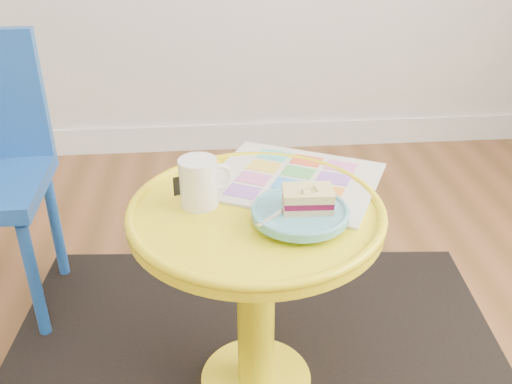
{
  "coord_description": "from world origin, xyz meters",
  "views": [
    {
      "loc": [
        0.42,
        -0.43,
        1.1
      ],
      "look_at": [
        0.51,
        0.58,
        0.54
      ],
      "focal_mm": 40.0,
      "sensor_mm": 36.0,
      "label": 1
    }
  ],
  "objects": [
    {
      "name": "rug",
      "position": [
        0.51,
        0.58,
        0.0
      ],
      "size": [
        1.38,
        1.19,
        0.01
      ],
      "primitive_type": "cube",
      "rotation": [
        0.0,
        0.0,
        -0.08
      ],
      "color": "black",
      "rests_on": "ground"
    },
    {
      "name": "side_table",
      "position": [
        0.51,
        0.58,
        0.36
      ],
      "size": [
        0.53,
        0.53,
        0.5
      ],
      "color": "yellow",
      "rests_on": "ground"
    },
    {
      "name": "newspaper",
      "position": [
        0.61,
        0.69,
        0.5
      ],
      "size": [
        0.46,
        0.43,
        0.01
      ],
      "primitive_type": "cube",
      "rotation": [
        0.0,
        0.0,
        -0.46
      ],
      "color": "silver",
      "rests_on": "side_table"
    },
    {
      "name": "mug",
      "position": [
        0.4,
        0.61,
        0.56
      ],
      "size": [
        0.11,
        0.08,
        0.1
      ],
      "rotation": [
        0.0,
        0.0,
        0.27
      ],
      "color": "white",
      "rests_on": "side_table"
    },
    {
      "name": "plate",
      "position": [
        0.59,
        0.52,
        0.52
      ],
      "size": [
        0.19,
        0.19,
        0.02
      ],
      "color": "#55A6B4",
      "rests_on": "newspaper"
    },
    {
      "name": "cake_slice",
      "position": [
        0.61,
        0.53,
        0.55
      ],
      "size": [
        0.1,
        0.07,
        0.04
      ],
      "rotation": [
        0.0,
        0.0,
        -0.05
      ],
      "color": "#D3BC8C",
      "rests_on": "plate"
    },
    {
      "name": "fork",
      "position": [
        0.56,
        0.52,
        0.53
      ],
      "size": [
        0.11,
        0.11,
        0.0
      ],
      "rotation": [
        0.0,
        0.0,
        -0.8
      ],
      "color": "silver",
      "rests_on": "plate"
    }
  ]
}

